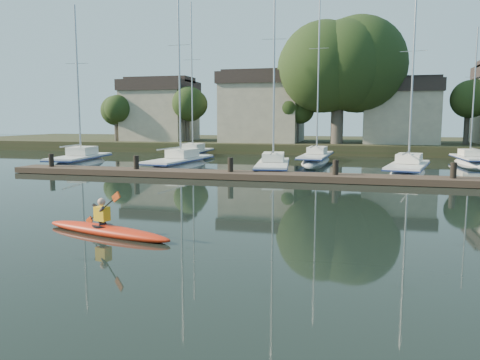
% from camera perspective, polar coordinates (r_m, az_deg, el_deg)
% --- Properties ---
extents(ground, '(160.00, 160.00, 0.00)m').
position_cam_1_polar(ground, '(13.24, -4.96, -7.58)').
color(ground, black).
rests_on(ground, ground).
extents(kayak, '(4.78, 1.82, 1.53)m').
position_cam_1_polar(kayak, '(14.60, -16.04, -5.68)').
color(kayak, red).
rests_on(kayak, ground).
extents(dock, '(34.00, 2.00, 1.80)m').
position_cam_1_polar(dock, '(26.60, 5.07, 0.46)').
color(dock, '#473628').
rests_on(dock, ground).
extents(sailboat_0, '(3.30, 8.51, 13.16)m').
position_cam_1_polar(sailboat_0, '(37.50, -18.91, 1.48)').
color(sailboat_0, white).
rests_on(sailboat_0, ground).
extents(sailboat_1, '(3.10, 9.20, 14.77)m').
position_cam_1_polar(sailboat_1, '(33.74, -7.40, 1.22)').
color(sailboat_1, white).
rests_on(sailboat_1, ground).
extents(sailboat_2, '(3.22, 9.06, 14.68)m').
position_cam_1_polar(sailboat_2, '(31.04, 4.03, 0.75)').
color(sailboat_2, white).
rests_on(sailboat_2, ground).
extents(sailboat_3, '(3.77, 8.44, 13.18)m').
position_cam_1_polar(sailboat_3, '(31.44, 19.74, 0.40)').
color(sailboat_3, white).
rests_on(sailboat_3, ground).
extents(sailboat_5, '(2.28, 9.02, 14.87)m').
position_cam_1_polar(sailboat_5, '(42.56, -5.87, 2.55)').
color(sailboat_5, white).
rests_on(sailboat_5, ground).
extents(sailboat_6, '(2.50, 9.78, 15.42)m').
position_cam_1_polar(sailboat_6, '(38.61, 9.25, 2.00)').
color(sailboat_6, white).
rests_on(sailboat_6, ground).
extents(sailboat_7, '(2.26, 7.21, 11.47)m').
position_cam_1_polar(sailboat_7, '(40.54, 26.24, 1.59)').
color(sailboat_7, white).
rests_on(sailboat_7, ground).
extents(shore, '(90.00, 25.25, 12.75)m').
position_cam_1_polar(shore, '(52.41, 11.60, 7.09)').
color(shore, '#232D16').
rests_on(shore, ground).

